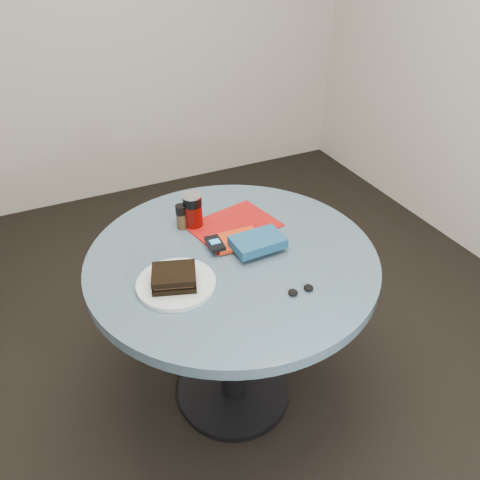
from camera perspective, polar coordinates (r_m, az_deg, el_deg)
name	(u,v)px	position (r m, az deg, el deg)	size (l,w,h in m)	color
ground	(234,392)	(2.14, -0.76, -18.04)	(4.00, 4.00, 0.00)	black
table	(233,290)	(1.71, -0.92, -6.12)	(1.00, 1.00, 0.75)	black
plate	(176,284)	(1.48, -7.78, -5.29)	(0.25, 0.25, 0.02)	silver
sandwich	(174,277)	(1.46, -8.04, -4.54)	(0.16, 0.15, 0.05)	black
soda_can	(193,210)	(1.73, -5.78, 3.60)	(0.07, 0.07, 0.13)	#580804
pepper_grinder	(181,217)	(1.73, -7.15, 2.86)	(0.04, 0.04, 0.09)	#3F2F1B
magazine	(234,226)	(1.75, -0.77, 1.77)	(0.31, 0.23, 0.01)	maroon
red_book	(237,240)	(1.65, -0.39, 0.00)	(0.17, 0.11, 0.01)	red
novel	(258,242)	(1.60, 2.18, -0.25)	(0.18, 0.11, 0.03)	navy
mp3_player	(215,243)	(1.61, -3.07, -0.42)	(0.05, 0.09, 0.02)	black
headphones	(301,290)	(1.46, 7.41, -6.08)	(0.09, 0.03, 0.02)	black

